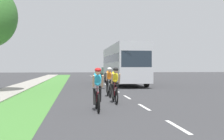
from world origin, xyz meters
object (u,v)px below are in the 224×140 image
Objects in this scene: cyclist_trailing at (115,85)px; sedan_dark_green at (107,72)px; cyclist_lead at (97,89)px; cyclist_distant at (109,82)px; bus_silver at (123,63)px.

cyclist_trailing reaches higher than sedan_dark_green.
cyclist_lead and cyclist_distant have the same top height.
sedan_dark_green is (2.91, 26.41, -0.04)m from cyclist_distant.
cyclist_lead is 4.92m from cyclist_distant.
cyclist_trailing is at bearing -95.81° from sedan_dark_green.
bus_silver is at bearing 78.84° from cyclist_trailing.
cyclist_lead reaches higher than sedan_dark_green.
bus_silver reaches higher than cyclist_distant.
cyclist_trailing is 13.67m from bus_silver.
bus_silver reaches higher than cyclist_lead.
cyclist_distant reaches higher than sedan_dark_green.
cyclist_lead is at bearing -97.12° from sedan_dark_green.
cyclist_distant is at bearing 78.34° from cyclist_lead.
bus_silver is 15.76m from sedan_dark_green.
bus_silver is at bearing 76.42° from cyclist_distant.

